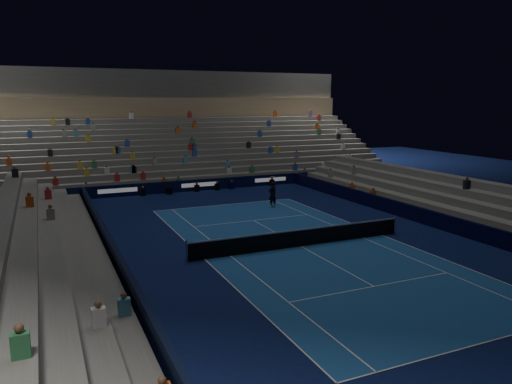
{
  "coord_description": "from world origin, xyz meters",
  "views": [
    {
      "loc": [
        -12.6,
        -22.28,
        7.79
      ],
      "look_at": [
        0.0,
        6.0,
        2.0
      ],
      "focal_mm": 34.08,
      "sensor_mm": 36.0,
      "label": 1
    }
  ],
  "objects": [
    {
      "name": "grandstand_east",
      "position": [
        13.17,
        0.0,
        0.92
      ],
      "size": [
        5.0,
        37.0,
        2.5
      ],
      "color": "slate",
      "rests_on": "ground"
    },
    {
      "name": "broadcast_camera",
      "position": [
        -2.76,
        17.93,
        0.33
      ],
      "size": [
        0.62,
        1.01,
        0.64
      ],
      "color": "black",
      "rests_on": "ground"
    },
    {
      "name": "tennis_net",
      "position": [
        0.0,
        0.0,
        0.5
      ],
      "size": [
        12.9,
        0.1,
        1.1
      ],
      "color": "#B2B2B7",
      "rests_on": "ground"
    },
    {
      "name": "grandstand_west",
      "position": [
        -13.17,
        0.0,
        0.92
      ],
      "size": [
        5.0,
        37.0,
        2.5
      ],
      "color": "slate",
      "rests_on": "ground"
    },
    {
      "name": "tennis_player",
      "position": [
        2.97,
        9.65,
        0.96
      ],
      "size": [
        0.8,
        0.63,
        1.93
      ],
      "primitive_type": "imported",
      "rotation": [
        0.0,
        0.0,
        3.41
      ],
      "color": "black",
      "rests_on": "ground"
    },
    {
      "name": "grandstand_main",
      "position": [
        0.0,
        27.9,
        3.38
      ],
      "size": [
        44.0,
        15.2,
        11.2
      ],
      "color": "slate",
      "rests_on": "ground"
    },
    {
      "name": "sponsor_barrier_west",
      "position": [
        -9.7,
        0.0,
        0.5
      ],
      "size": [
        0.25,
        37.0,
        1.0
      ],
      "primitive_type": "cube",
      "color": "black",
      "rests_on": "ground"
    },
    {
      "name": "court_surface",
      "position": [
        0.0,
        0.0,
        0.01
      ],
      "size": [
        10.97,
        23.77,
        0.01
      ],
      "primitive_type": "cube",
      "color": "#1B4F94",
      "rests_on": "ground"
    },
    {
      "name": "sponsor_barrier_far",
      "position": [
        0.0,
        18.5,
        0.5
      ],
      "size": [
        44.0,
        0.25,
        1.0
      ],
      "primitive_type": "cube",
      "color": "black",
      "rests_on": "ground"
    },
    {
      "name": "sponsor_barrier_east",
      "position": [
        9.7,
        0.0,
        0.5
      ],
      "size": [
        0.25,
        37.0,
        1.0
      ],
      "primitive_type": "cube",
      "color": "black",
      "rests_on": "ground"
    },
    {
      "name": "ground",
      "position": [
        0.0,
        0.0,
        0.0
      ],
      "size": [
        90.0,
        90.0,
        0.0
      ],
      "primitive_type": "plane",
      "color": "#0B1543",
      "rests_on": "ground"
    }
  ]
}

